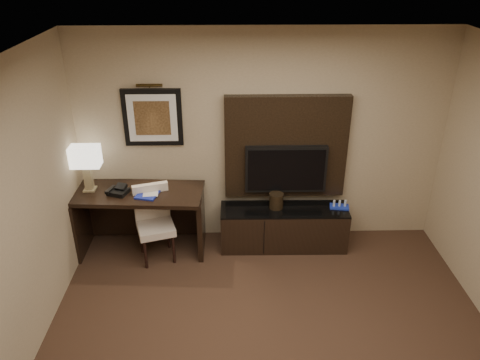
{
  "coord_description": "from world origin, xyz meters",
  "views": [
    {
      "loc": [
        -0.38,
        -2.83,
        3.5
      ],
      "look_at": [
        -0.28,
        1.8,
        1.15
      ],
      "focal_mm": 35.0,
      "sensor_mm": 36.0,
      "label": 1
    }
  ],
  "objects_px": {
    "ice_bucket": "(276,201)",
    "minibar_tray": "(340,204)",
    "desk_chair": "(156,227)",
    "tv": "(286,169)",
    "table_lamp": "(87,170)",
    "credenza": "(284,227)",
    "desk_phone": "(118,190)",
    "desk": "(141,221)"
  },
  "relations": [
    {
      "from": "ice_bucket",
      "to": "minibar_tray",
      "type": "height_order",
      "value": "ice_bucket"
    },
    {
      "from": "desk_chair",
      "to": "tv",
      "type": "bearing_deg",
      "value": -3.92
    },
    {
      "from": "tv",
      "to": "table_lamp",
      "type": "bearing_deg",
      "value": -176.81
    },
    {
      "from": "credenza",
      "to": "minibar_tray",
      "type": "bearing_deg",
      "value": 2.19
    },
    {
      "from": "desk_chair",
      "to": "table_lamp",
      "type": "bearing_deg",
      "value": 145.47
    },
    {
      "from": "tv",
      "to": "desk_phone",
      "type": "height_order",
      "value": "tv"
    },
    {
      "from": "tv",
      "to": "ice_bucket",
      "type": "bearing_deg",
      "value": -133.52
    },
    {
      "from": "desk",
      "to": "desk_phone",
      "type": "relative_size",
      "value": 7.17
    },
    {
      "from": "credenza",
      "to": "desk_chair",
      "type": "xyz_separation_m",
      "value": [
        -1.58,
        -0.22,
        0.17
      ]
    },
    {
      "from": "desk",
      "to": "table_lamp",
      "type": "height_order",
      "value": "table_lamp"
    },
    {
      "from": "tv",
      "to": "ice_bucket",
      "type": "relative_size",
      "value": 5.09
    },
    {
      "from": "desk_chair",
      "to": "minibar_tray",
      "type": "height_order",
      "value": "desk_chair"
    },
    {
      "from": "credenza",
      "to": "tv",
      "type": "height_order",
      "value": "tv"
    },
    {
      "from": "desk",
      "to": "minibar_tray",
      "type": "distance_m",
      "value": 2.48
    },
    {
      "from": "minibar_tray",
      "to": "desk_chair",
      "type": "bearing_deg",
      "value": -173.91
    },
    {
      "from": "table_lamp",
      "to": "minibar_tray",
      "type": "height_order",
      "value": "table_lamp"
    },
    {
      "from": "table_lamp",
      "to": "ice_bucket",
      "type": "xyz_separation_m",
      "value": [
        2.27,
        0.01,
        -0.45
      ]
    },
    {
      "from": "table_lamp",
      "to": "desk_phone",
      "type": "relative_size",
      "value": 2.46
    },
    {
      "from": "credenza",
      "to": "ice_bucket",
      "type": "bearing_deg",
      "value": 162.9
    },
    {
      "from": "credenza",
      "to": "table_lamp",
      "type": "distance_m",
      "value": 2.51
    },
    {
      "from": "desk",
      "to": "credenza",
      "type": "relative_size",
      "value": 0.98
    },
    {
      "from": "desk",
      "to": "tv",
      "type": "relative_size",
      "value": 1.55
    },
    {
      "from": "credenza",
      "to": "desk_chair",
      "type": "distance_m",
      "value": 1.6
    },
    {
      "from": "credenza",
      "to": "minibar_tray",
      "type": "relative_size",
      "value": 6.76
    },
    {
      "from": "table_lamp",
      "to": "desk_chair",
      "type": "bearing_deg",
      "value": -17.23
    },
    {
      "from": "credenza",
      "to": "table_lamp",
      "type": "height_order",
      "value": "table_lamp"
    },
    {
      "from": "tv",
      "to": "table_lamp",
      "type": "xyz_separation_m",
      "value": [
        -2.38,
        -0.13,
        0.08
      ]
    },
    {
      "from": "tv",
      "to": "desk_phone",
      "type": "bearing_deg",
      "value": -173.34
    },
    {
      "from": "credenza",
      "to": "desk_phone",
      "type": "height_order",
      "value": "desk_phone"
    },
    {
      "from": "desk_chair",
      "to": "desk_phone",
      "type": "xyz_separation_m",
      "value": [
        -0.43,
        0.14,
        0.44
      ]
    },
    {
      "from": "desk",
      "to": "desk_phone",
      "type": "bearing_deg",
      "value": -164.75
    },
    {
      "from": "desk_chair",
      "to": "minibar_tray",
      "type": "distance_m",
      "value": 2.29
    },
    {
      "from": "tv",
      "to": "desk_chair",
      "type": "xyz_separation_m",
      "value": [
        -1.59,
        -0.38,
        -0.58
      ]
    },
    {
      "from": "desk_phone",
      "to": "minibar_tray",
      "type": "distance_m",
      "value": 2.71
    },
    {
      "from": "desk",
      "to": "table_lamp",
      "type": "bearing_deg",
      "value": 177.9
    },
    {
      "from": "credenza",
      "to": "desk_chair",
      "type": "relative_size",
      "value": 1.79
    },
    {
      "from": "table_lamp",
      "to": "desk_phone",
      "type": "bearing_deg",
      "value": -15.73
    },
    {
      "from": "desk_chair",
      "to": "minibar_tray",
      "type": "relative_size",
      "value": 3.78
    },
    {
      "from": "tv",
      "to": "table_lamp",
      "type": "distance_m",
      "value": 2.39
    },
    {
      "from": "tv",
      "to": "table_lamp",
      "type": "relative_size",
      "value": 1.88
    },
    {
      "from": "desk",
      "to": "tv",
      "type": "bearing_deg",
      "value": 9.49
    },
    {
      "from": "tv",
      "to": "ice_bucket",
      "type": "distance_m",
      "value": 0.41
    }
  ]
}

